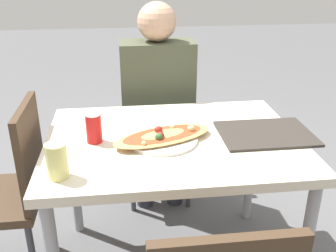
% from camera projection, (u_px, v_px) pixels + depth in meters
% --- Properties ---
extents(dining_table, '(1.10, 0.82, 0.73)m').
position_uv_depth(dining_table, '(173.00, 153.00, 1.74)').
color(dining_table, beige).
rests_on(dining_table, ground_plane).
extents(chair_far_seated, '(0.40, 0.40, 0.88)m').
position_uv_depth(chair_far_seated, '(156.00, 120.00, 2.48)').
color(chair_far_seated, '#3F2D1E').
rests_on(chair_far_seated, ground_plane).
extents(chair_side_left, '(0.40, 0.40, 0.88)m').
position_uv_depth(chair_side_left, '(9.00, 187.00, 1.77)').
color(chair_side_left, '#3F2D1E').
rests_on(chair_side_left, ground_plane).
extents(person_seated, '(0.42, 0.24, 1.23)m').
position_uv_depth(person_seated, '(158.00, 92.00, 2.28)').
color(person_seated, '#2D2D38').
rests_on(person_seated, ground_plane).
extents(pizza_main, '(0.48, 0.32, 0.06)m').
position_uv_depth(pizza_main, '(163.00, 137.00, 1.67)').
color(pizza_main, white).
rests_on(pizza_main, dining_table).
extents(soda_can, '(0.07, 0.07, 0.12)m').
position_uv_depth(soda_can, '(94.00, 129.00, 1.65)').
color(soda_can, red).
rests_on(soda_can, dining_table).
extents(drink_glass, '(0.08, 0.08, 0.13)m').
position_uv_depth(drink_glass, '(57.00, 161.00, 1.38)').
color(drink_glass, '#E0DB7F').
rests_on(drink_glass, dining_table).
extents(serving_tray, '(0.40, 0.30, 0.01)m').
position_uv_depth(serving_tray, '(265.00, 133.00, 1.74)').
color(serving_tray, '#332D28').
rests_on(serving_tray, dining_table).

